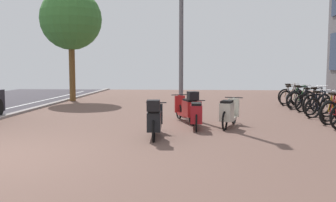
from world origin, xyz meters
name	(u,v)px	position (x,y,z in m)	size (l,w,h in m)	color
ground	(62,162)	(1.43, 0.00, -0.02)	(21.00, 40.00, 0.13)	#261F27
bicycle_rack_03	(335,110)	(8.08, 5.33, 0.33)	(1.11, 0.76, 0.95)	black
bicycle_rack_04	(320,107)	(7.88, 6.08, 0.33)	(1.20, 0.67, 0.95)	black
bicycle_rack_05	(317,104)	(8.04, 6.82, 0.36)	(1.26, 0.83, 1.03)	black
bicycle_rack_06	(310,103)	(8.03, 7.57, 0.34)	(1.28, 0.57, 0.96)	black
bicycle_rack_07	(302,100)	(7.95, 8.32, 0.35)	(1.32, 0.48, 0.99)	black
bicycle_rack_08	(301,99)	(8.10, 9.07, 0.34)	(1.31, 0.57, 0.98)	black
bicycle_rack_09	(291,98)	(7.92, 9.82, 0.33)	(1.15, 0.62, 0.93)	black
bicycle_rack_10	(291,96)	(8.10, 10.57, 0.34)	(1.27, 0.57, 0.97)	black
scooter_near	(155,120)	(2.85, 2.18, 0.43)	(0.52, 1.80, 0.96)	black
scooter_mid	(228,113)	(4.71, 3.83, 0.40)	(0.75, 1.63, 0.81)	black
scooter_far	(188,108)	(3.58, 4.59, 0.44)	(0.86, 1.77, 0.99)	black
scooter_extra	(196,115)	(3.83, 3.53, 0.38)	(0.52, 1.67, 0.75)	black
lamp_post	(181,9)	(3.34, 5.89, 3.50)	(0.20, 0.52, 6.36)	slate
street_tree	(71,20)	(-2.06, 11.15, 3.87)	(2.90, 2.90, 5.34)	brown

